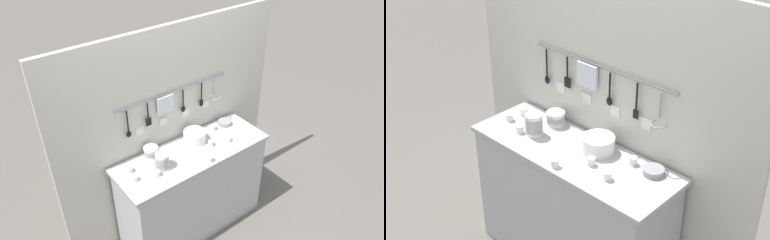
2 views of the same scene
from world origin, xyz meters
The scene contains 14 objects.
ground_plane centered at (0.00, 0.00, 0.00)m, with size 20.00×20.00×0.00m, color #666059.
counter centered at (0.00, 0.00, 0.46)m, with size 1.41×0.50×0.92m.
back_wall centered at (0.00, 0.28, 0.99)m, with size 2.21×0.11×1.98m.
bowl_stack_tall_left centered at (-0.32, -0.02, 0.99)m, with size 0.11×0.11×0.14m.
bowl_stack_wide_centre centered at (-0.31, 0.17, 0.96)m, with size 0.13×0.13×0.09m.
plate_stack centered at (0.11, 0.11, 0.97)m, with size 0.21×0.21×0.10m.
steel_mixing_bowl centered at (0.51, 0.15, 0.94)m, with size 0.13×0.13×0.04m.
cup_beside_plates centered at (0.18, -0.03, 0.94)m, with size 0.05×0.05×0.05m.
cup_edge_far centered at (0.36, 0.14, 0.94)m, with size 0.05×0.05×0.05m.
cup_edge_near centered at (0.35, -0.08, 0.94)m, with size 0.05×0.05×0.05m.
cup_front_left centered at (-0.58, -0.01, 0.94)m, with size 0.05×0.05×0.05m.
cup_back_left centered at (-0.41, -0.07, 0.94)m, with size 0.05×0.05×0.05m.
cup_centre centered at (-0.56, 0.10, 0.94)m, with size 0.05×0.05×0.05m.
cup_mid_row centered at (0.04, -0.19, 0.94)m, with size 0.05×0.05×0.05m.
Camera 1 is at (-1.55, -2.01, 2.95)m, focal length 35.00 mm.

